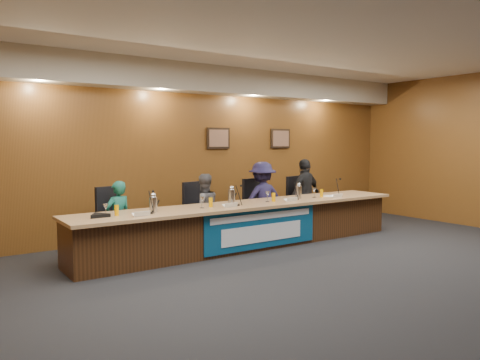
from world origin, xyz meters
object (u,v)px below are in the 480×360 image
(panelist_a, at_px, (118,219))
(panelist_d, at_px, (305,195))
(panelist_c, at_px, (262,199))
(office_chair_d, at_px, (302,206))
(dais_body, at_px, (248,226))
(carafe_mid, at_px, (232,197))
(carafe_left, at_px, (153,205))
(office_chair_a, at_px, (116,225))
(speakerphone, at_px, (99,215))
(carafe_right, at_px, (298,192))
(office_chair_b, at_px, (201,216))
(office_chair_c, at_px, (259,210))
(banner, at_px, (263,228))
(panelist_b, at_px, (204,209))

(panelist_a, distance_m, panelist_d, 3.89)
(panelist_c, bearing_deg, panelist_d, -173.24)
(panelist_a, bearing_deg, office_chair_d, 168.88)
(dais_body, relative_size, carafe_mid, 23.70)
(office_chair_d, xyz_separation_m, carafe_left, (-3.58, -0.73, 0.38))
(office_chair_a, bearing_deg, dais_body, -31.89)
(carafe_left, xyz_separation_m, speakerphone, (-0.81, -0.01, -0.09))
(dais_body, bearing_deg, panelist_a, 164.45)
(panelist_c, relative_size, office_chair_a, 2.93)
(carafe_right, bearing_deg, carafe_left, -179.71)
(panelist_d, xyz_separation_m, office_chair_d, (0.00, 0.10, -0.24))
(office_chair_b, relative_size, carafe_left, 2.13)
(carafe_left, bearing_deg, office_chair_c, 16.25)
(dais_body, bearing_deg, office_chair_c, 42.03)
(carafe_right, bearing_deg, banner, -161.26)
(dais_body, bearing_deg, banner, -90.00)
(panelist_b, bearing_deg, panelist_a, 6.96)
(panelist_b, distance_m, office_chair_a, 1.53)
(carafe_right, distance_m, speakerphone, 3.66)
(banner, bearing_deg, carafe_right, 18.74)
(panelist_c, bearing_deg, office_chair_d, -168.00)
(dais_body, bearing_deg, office_chair_b, 128.33)
(office_chair_a, relative_size, office_chair_c, 1.00)
(panelist_d, distance_m, carafe_right, 0.96)
(panelist_b, distance_m, panelist_d, 2.37)
(panelist_a, height_order, carafe_right, panelist_a)
(banner, bearing_deg, dais_body, 90.00)
(panelist_b, bearing_deg, panelist_d, -173.04)
(carafe_right, bearing_deg, panelist_d, 39.93)
(banner, bearing_deg, carafe_left, 168.31)
(panelist_c, bearing_deg, office_chair_a, 4.71)
(panelist_c, height_order, carafe_mid, panelist_c)
(carafe_right, bearing_deg, office_chair_b, 156.52)
(office_chair_b, bearing_deg, carafe_mid, -88.35)
(panelist_a, relative_size, carafe_right, 5.09)
(panelist_b, xyz_separation_m, carafe_mid, (0.17, -0.62, 0.26))
(carafe_left, distance_m, speakerphone, 0.81)
(panelist_c, relative_size, office_chair_c, 2.93)
(dais_body, height_order, office_chair_b, dais_body)
(panelist_d, relative_size, office_chair_d, 3.00)
(panelist_b, height_order, office_chair_d, panelist_b)
(office_chair_b, xyz_separation_m, carafe_left, (-1.21, -0.73, 0.38))
(dais_body, xyz_separation_m, office_chair_b, (-0.53, 0.67, 0.13))
(office_chair_d, bearing_deg, carafe_mid, -174.97)
(carafe_right, bearing_deg, speakerphone, -179.69)
(carafe_mid, bearing_deg, panelist_c, 29.38)
(panelist_a, bearing_deg, speakerphone, 38.99)
(dais_body, relative_size, panelist_c, 4.27)
(dais_body, distance_m, panelist_c, 1.00)
(dais_body, distance_m, panelist_d, 1.96)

